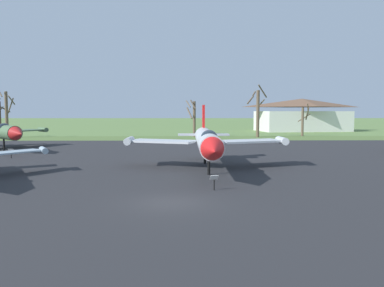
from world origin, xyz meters
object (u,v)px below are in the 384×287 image
at_px(jet_fighter_front_right, 207,141).
at_px(visitor_building, 302,115).
at_px(info_placard_rear_center, 11,152).
at_px(info_placard_front_right, 214,181).

xyz_separation_m(jet_fighter_front_right, visitor_building, (28.10, 67.54, 1.54)).
xyz_separation_m(info_placard_rear_center, visitor_building, (47.89, 59.13, 3.35)).
bearing_deg(info_placard_front_right, visitor_building, 69.73).
relative_size(info_placard_front_right, visitor_building, 0.04).
relative_size(info_placard_front_right, info_placard_rear_center, 0.98).
height_order(jet_fighter_front_right, info_placard_front_right, jet_fighter_front_right).
bearing_deg(jet_fighter_front_right, info_placard_rear_center, 156.97).
distance_m(info_placard_front_right, info_placard_rear_center, 26.13).
bearing_deg(visitor_building, info_placard_rear_center, -129.01).
relative_size(jet_fighter_front_right, info_placard_rear_center, 17.48).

